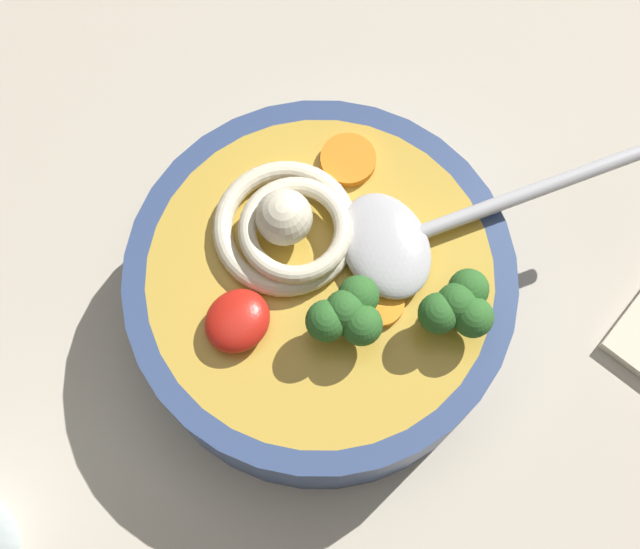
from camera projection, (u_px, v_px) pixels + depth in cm
name	position (u px, v px, depth cm)	size (l,w,h in cm)	color
table_slab	(290.00, 280.00, 53.25)	(103.57, 103.57, 3.55)	#BCB29E
soup_bowl	(320.00, 293.00, 47.76)	(20.41, 20.41, 6.19)	#334775
noodle_pile	(293.00, 228.00, 44.67)	(8.27, 8.11, 3.32)	beige
soup_spoon	(410.00, 236.00, 44.77)	(16.68, 11.33, 1.60)	#B7B7BC
chili_sauce_dollop	(237.00, 321.00, 43.32)	(3.44, 3.10, 1.55)	red
broccoli_floret_far	(348.00, 313.00, 42.17)	(4.03, 3.47, 3.19)	#7A9E60
broccoli_floret_rear	(459.00, 306.00, 42.32)	(3.97, 3.42, 3.14)	#7A9E60
carrot_slice_beside_chili	(385.00, 297.00, 44.26)	(2.49, 2.49, 0.51)	orange
carrot_slice_center	(353.00, 164.00, 46.69)	(2.99, 2.99, 0.57)	orange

